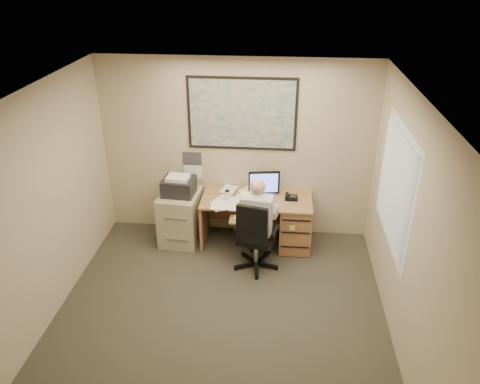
# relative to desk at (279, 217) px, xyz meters

# --- Properties ---
(room_shell) EXTENTS (4.00, 4.50, 2.70)m
(room_shell) POSITION_rel_desk_xyz_m (-0.66, -1.90, 0.91)
(room_shell) COLOR #333028
(room_shell) RESTS_ON ground
(desk) EXTENTS (1.60, 0.97, 1.11)m
(desk) POSITION_rel_desk_xyz_m (0.00, 0.00, 0.00)
(desk) COLOR #A07844
(desk) RESTS_ON ground
(world_map) EXTENTS (1.56, 0.03, 1.06)m
(world_map) POSITION_rel_desk_xyz_m (-0.58, 0.33, 1.46)
(world_map) COLOR #1E4C93
(world_map) RESTS_ON room_shell
(wall_calendar) EXTENTS (0.28, 0.01, 0.42)m
(wall_calendar) POSITION_rel_desk_xyz_m (-1.33, 0.34, 0.64)
(wall_calendar) COLOR white
(wall_calendar) RESTS_ON room_shell
(window_blinds) EXTENTS (0.06, 1.40, 1.30)m
(window_blinds) POSITION_rel_desk_xyz_m (1.31, -1.10, 1.11)
(window_blinds) COLOR #EBE6CB
(window_blinds) RESTS_ON room_shell
(filing_cabinet) EXTENTS (0.61, 0.71, 1.08)m
(filing_cabinet) POSITION_rel_desk_xyz_m (-1.46, -0.04, 0.02)
(filing_cabinet) COLOR #A6A286
(filing_cabinet) RESTS_ON ground
(office_chair) EXTENTS (0.76, 0.76, 1.07)m
(office_chair) POSITION_rel_desk_xyz_m (-0.28, -0.68, -0.13)
(office_chair) COLOR black
(office_chair) RESTS_ON ground
(person) EXTENTS (0.66, 0.86, 1.34)m
(person) POSITION_rel_desk_xyz_m (-0.29, -0.60, 0.22)
(person) COLOR silver
(person) RESTS_ON office_chair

